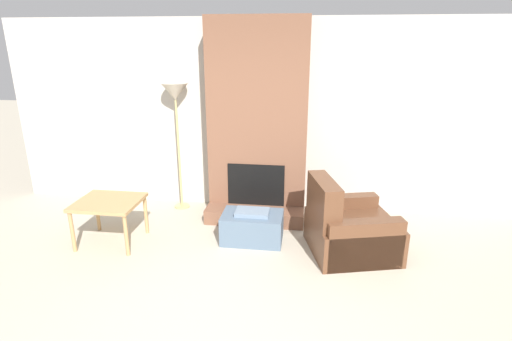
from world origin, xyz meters
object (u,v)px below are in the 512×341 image
(floor_lamp_left, at_px, (175,98))
(side_table, at_px, (109,206))
(armchair, at_px, (346,230))
(ottoman, at_px, (252,227))

(floor_lamp_left, bearing_deg, side_table, -113.86)
(armchair, relative_size, side_table, 1.52)
(armchair, xyz_separation_m, floor_lamp_left, (-2.24, 1.00, 1.30))
(side_table, xyz_separation_m, floor_lamp_left, (0.50, 1.13, 1.10))
(floor_lamp_left, bearing_deg, armchair, -24.03)
(ottoman, xyz_separation_m, floor_lamp_left, (-1.16, 0.87, 1.39))
(ottoman, distance_m, side_table, 1.70)
(side_table, bearing_deg, ottoman, 8.89)
(armchair, height_order, side_table, armchair)
(ottoman, height_order, floor_lamp_left, floor_lamp_left)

